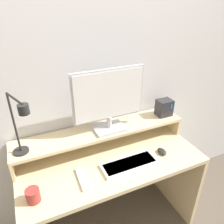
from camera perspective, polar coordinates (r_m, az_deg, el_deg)
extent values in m
cube|color=silver|center=(1.52, -5.23, 10.59)|extent=(6.00, 0.05, 2.50)
cube|color=beige|center=(1.54, -0.28, -12.67)|extent=(1.24, 0.56, 0.03)
cube|color=beige|center=(2.04, 16.08, -15.14)|extent=(0.03, 0.56, 0.69)
cube|color=beige|center=(1.55, -24.74, -11.92)|extent=(0.02, 0.23, 0.12)
cube|color=beige|center=(1.88, 14.91, -2.36)|extent=(0.02, 0.23, 0.12)
cube|color=beige|center=(1.57, -2.74, -4.91)|extent=(1.24, 0.23, 0.02)
cube|color=#BCBCC1|center=(1.56, -0.74, -4.20)|extent=(0.22, 0.15, 0.02)
cylinder|color=#BCBCC1|center=(1.53, -0.75, -2.60)|extent=(0.04, 0.04, 0.08)
cube|color=#B7B7BC|center=(1.44, -0.87, 4.51)|extent=(0.50, 0.02, 0.35)
cube|color=silver|center=(1.43, -0.70, 4.35)|extent=(0.48, 0.01, 0.33)
cylinder|color=black|center=(1.46, -22.64, -9.40)|extent=(0.09, 0.09, 0.01)
cylinder|color=black|center=(1.36, -24.17, -2.83)|extent=(0.01, 0.01, 0.38)
cylinder|color=black|center=(1.20, -24.21, 3.23)|extent=(0.08, 0.18, 0.01)
cylinder|color=black|center=(1.12, -22.12, 0.67)|extent=(0.05, 0.05, 0.05)
cube|color=#28282D|center=(1.76, 13.46, 1.13)|extent=(0.12, 0.09, 0.13)
cube|color=#1972F2|center=(1.73, 15.30, 1.33)|extent=(0.01, 0.00, 0.04)
cube|color=white|center=(1.49, 4.57, -13.34)|extent=(0.38, 0.14, 0.02)
cube|color=silver|center=(1.48, 4.58, -13.19)|extent=(0.35, 0.11, 0.01)
ellipsoid|color=black|center=(1.61, 12.88, -10.02)|extent=(0.05, 0.08, 0.03)
cube|color=white|center=(1.40, -7.84, -16.90)|extent=(0.05, 0.20, 0.02)
cylinder|color=#9E332D|center=(1.33, -19.95, -19.80)|extent=(0.08, 0.08, 0.08)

